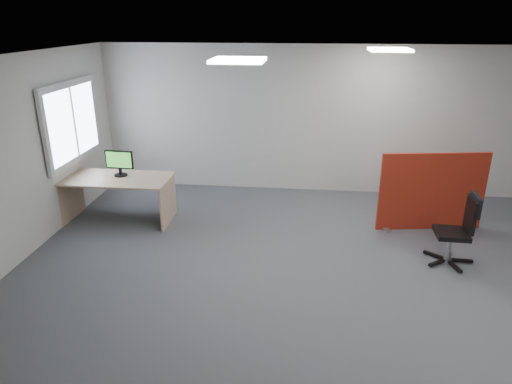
# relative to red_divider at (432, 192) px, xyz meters

# --- Properties ---
(floor) EXTENTS (9.00, 9.00, 0.00)m
(floor) POSITION_rel_red_divider_xyz_m (-1.27, -1.96, -0.61)
(floor) COLOR #54565C
(floor) RESTS_ON ground
(ceiling) EXTENTS (9.00, 7.00, 0.02)m
(ceiling) POSITION_rel_red_divider_xyz_m (-1.27, -1.96, 2.09)
(ceiling) COLOR white
(ceiling) RESTS_ON wall_back
(wall_back) EXTENTS (9.00, 0.02, 2.70)m
(wall_back) POSITION_rel_red_divider_xyz_m (-1.27, 1.54, 0.74)
(wall_back) COLOR silver
(wall_back) RESTS_ON floor
(window) EXTENTS (0.06, 1.70, 1.30)m
(window) POSITION_rel_red_divider_xyz_m (-5.70, 0.04, 0.94)
(window) COLOR white
(window) RESTS_ON wall_left
(ceiling_lights) EXTENTS (4.10, 4.10, 0.04)m
(ceiling_lights) POSITION_rel_red_divider_xyz_m (-0.93, -1.29, 2.06)
(ceiling_lights) COLOR white
(ceiling_lights) RESTS_ON ceiling
(red_divider) EXTENTS (1.64, 0.30, 1.24)m
(red_divider) POSITION_rel_red_divider_xyz_m (0.00, 0.00, 0.00)
(red_divider) COLOR #A42915
(red_divider) RESTS_ON floor
(second_desk) EXTENTS (1.70, 0.85, 0.73)m
(second_desk) POSITION_rel_red_divider_xyz_m (-4.95, -0.18, -0.05)
(second_desk) COLOR tan
(second_desk) RESTS_ON floor
(monitor_second) EXTENTS (0.46, 0.21, 0.42)m
(monitor_second) POSITION_rel_red_divider_xyz_m (-4.92, -0.11, 0.35)
(monitor_second) COLOR black
(monitor_second) RESTS_ON second_desk
(office_chair) EXTENTS (0.62, 0.65, 0.97)m
(office_chair) POSITION_rel_red_divider_xyz_m (0.12, -1.07, -0.05)
(office_chair) COLOR black
(office_chair) RESTS_ON floor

